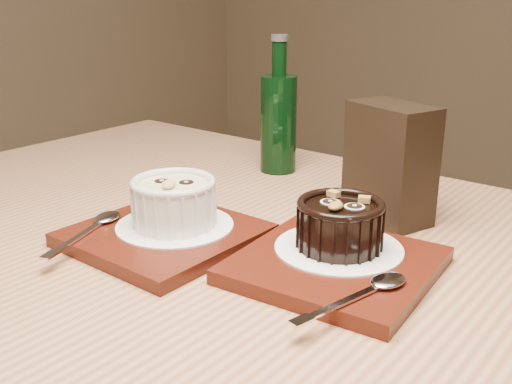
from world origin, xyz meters
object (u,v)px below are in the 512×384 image
Objects in this scene: table at (249,335)px; ramekin_white at (174,200)px; green_bottle at (278,120)px; ramekin_dark at (340,222)px; tray_left at (165,235)px; tray_right at (335,265)px; condiment_stand at (390,163)px.

ramekin_white reaches higher than table.
ramekin_white is 0.29m from green_bottle.
ramekin_white is at bearing -168.83° from ramekin_dark.
tray_left is 2.05× the size of ramekin_dark.
ramekin_dark reaches higher than table.
condiment_stand is at bearing 95.21° from tray_right.
tray_left is 0.31m from green_bottle.
table is at bearing 8.04° from tray_left.
condiment_stand is at bearing 68.82° from table.
ramekin_dark is 0.14m from condiment_stand.
ramekin_dark is (-0.01, 0.02, 0.04)m from tray_right.
tray_right is at bearing -84.79° from condiment_stand.
green_bottle reaches higher than condiment_stand.
table is 6.98× the size of tray_left.
ramekin_dark is at bearing 18.20° from tray_left.
condiment_stand is (0.17, 0.19, 0.02)m from ramekin_white.
condiment_stand is (0.07, 0.19, 0.16)m from table.
tray_right is 0.36m from green_bottle.
green_bottle is at bearing 155.73° from condiment_stand.
condiment_stand reaches higher than ramekin_dark.
tray_right is at bearing 15.12° from table.
tray_right is 0.89× the size of green_bottle.
table is at bearing -23.14° from ramekin_white.
ramekin_white is 0.18m from ramekin_dark.
ramekin_white reaches higher than ramekin_dark.
condiment_stand is at bearing 48.99° from tray_left.
table is 6.22× the size of green_bottle.
ramekin_white is at bearing -178.98° from table.
condiment_stand reaches higher than table.
tray_right is 2.05× the size of ramekin_dark.
condiment_stand is (-0.01, 0.14, 0.03)m from ramekin_dark.
ramekin_white is 0.52× the size of tray_right.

